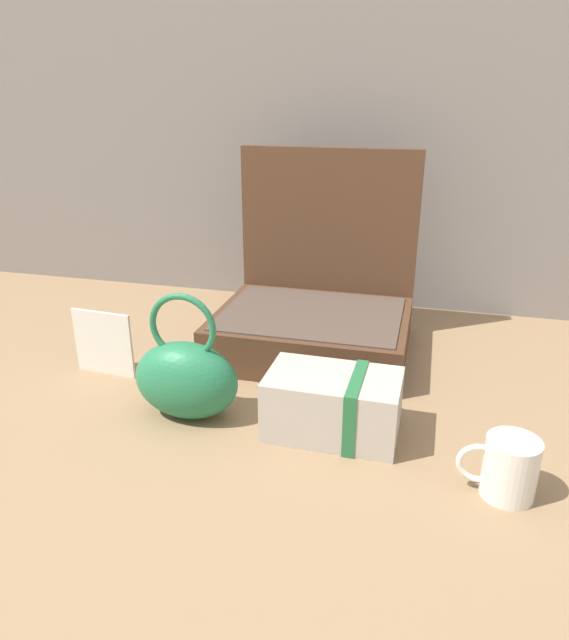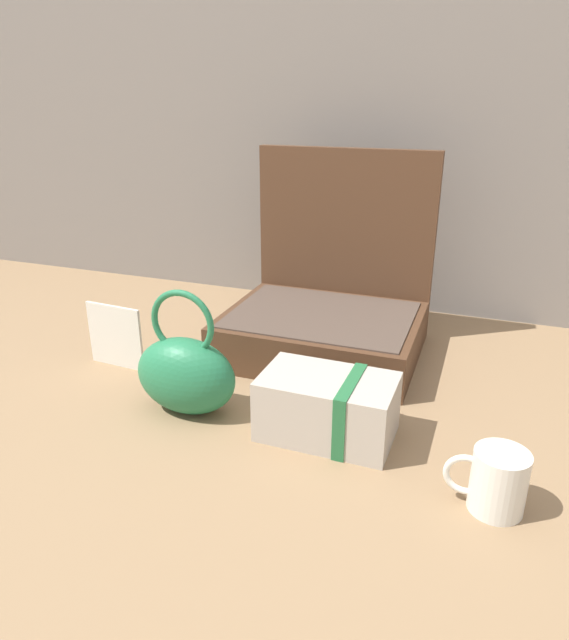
{
  "view_description": "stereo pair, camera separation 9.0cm",
  "coord_description": "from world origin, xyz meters",
  "px_view_note": "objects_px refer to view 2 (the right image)",
  "views": [
    {
      "loc": [
        0.23,
        -0.9,
        0.53
      ],
      "look_at": [
        -0.0,
        -0.02,
        0.16
      ],
      "focal_mm": 32.21,
      "sensor_mm": 36.0,
      "label": 1
    },
    {
      "loc": [
        0.31,
        -0.88,
        0.53
      ],
      "look_at": [
        -0.0,
        -0.02,
        0.16
      ],
      "focal_mm": 32.21,
      "sensor_mm": 36.0,
      "label": 2
    }
  ],
  "objects_px": {
    "teal_pouch_handbag": "(186,373)",
    "cream_toiletry_bag": "(329,407)",
    "open_suitcase": "(327,310)",
    "info_card_left": "(115,336)",
    "coffee_mug": "(496,481)"
  },
  "relations": [
    {
      "from": "cream_toiletry_bag",
      "to": "coffee_mug",
      "type": "xyz_separation_m",
      "value": [
        0.26,
        -0.1,
        -0.01
      ]
    },
    {
      "from": "open_suitcase",
      "to": "coffee_mug",
      "type": "height_order",
      "value": "open_suitcase"
    },
    {
      "from": "open_suitcase",
      "to": "teal_pouch_handbag",
      "type": "height_order",
      "value": "open_suitcase"
    },
    {
      "from": "teal_pouch_handbag",
      "to": "info_card_left",
      "type": "relative_size",
      "value": 1.72
    },
    {
      "from": "teal_pouch_handbag",
      "to": "cream_toiletry_bag",
      "type": "height_order",
      "value": "teal_pouch_handbag"
    },
    {
      "from": "info_card_left",
      "to": "open_suitcase",
      "type": "bearing_deg",
      "value": 36.37
    },
    {
      "from": "coffee_mug",
      "to": "info_card_left",
      "type": "distance_m",
      "value": 0.77
    },
    {
      "from": "open_suitcase",
      "to": "info_card_left",
      "type": "distance_m",
      "value": 0.45
    },
    {
      "from": "open_suitcase",
      "to": "cream_toiletry_bag",
      "type": "relative_size",
      "value": 1.91
    },
    {
      "from": "cream_toiletry_bag",
      "to": "info_card_left",
      "type": "bearing_deg",
      "value": 168.53
    },
    {
      "from": "open_suitcase",
      "to": "cream_toiletry_bag",
      "type": "bearing_deg",
      "value": -72.83
    },
    {
      "from": "cream_toiletry_bag",
      "to": "info_card_left",
      "type": "distance_m",
      "value": 0.49
    },
    {
      "from": "coffee_mug",
      "to": "info_card_left",
      "type": "xyz_separation_m",
      "value": [
        -0.74,
        0.19,
        0.02
      ]
    },
    {
      "from": "open_suitcase",
      "to": "coffee_mug",
      "type": "relative_size",
      "value": 3.78
    },
    {
      "from": "teal_pouch_handbag",
      "to": "cream_toiletry_bag",
      "type": "relative_size",
      "value": 1.04
    }
  ]
}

